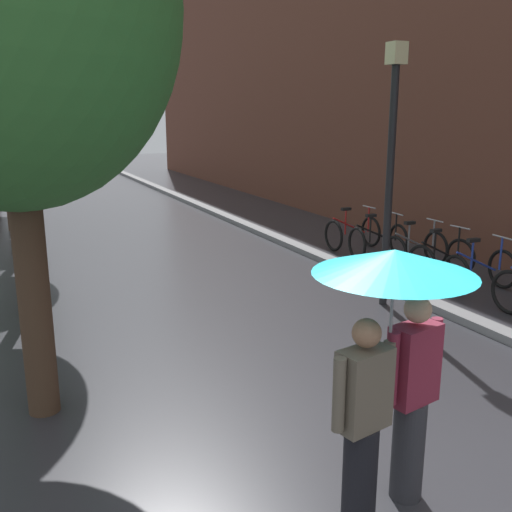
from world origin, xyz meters
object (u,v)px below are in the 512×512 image
at_px(parked_bicycle_2, 441,259).
at_px(street_lamp_post, 391,156).
at_px(parked_bicycle_3, 416,249).
at_px(couple_under_umbrella, 391,339).
at_px(street_tree_0, 6,8).
at_px(parked_bicycle_5, 353,232).
at_px(street_tree_1, 1,57).
at_px(street_tree_3, 1,105).
at_px(parked_bicycle_1, 480,270).
at_px(street_tree_2, 5,78).
at_px(parked_bicycle_4, 378,241).

bearing_deg(parked_bicycle_2, street_lamp_post, -157.72).
distance_m(parked_bicycle_3, couple_under_umbrella, 7.69).
xyz_separation_m(street_tree_0, parked_bicycle_3, (7.33, 2.92, -3.57)).
height_order(parked_bicycle_5, couple_under_umbrella, couple_under_umbrella).
xyz_separation_m(street_tree_1, street_lamp_post, (5.30, -2.02, -1.41)).
relative_size(street_tree_0, street_tree_1, 1.08).
height_order(street_tree_0, street_lamp_post, street_tree_0).
height_order(street_tree_3, parked_bicycle_1, street_tree_3).
distance_m(street_tree_1, street_tree_2, 3.91).
relative_size(street_tree_3, parked_bicycle_2, 3.96).
bearing_deg(street_tree_1, street_lamp_post, -20.84).
height_order(parked_bicycle_3, street_lamp_post, street_lamp_post).
relative_size(street_tree_1, parked_bicycle_2, 4.74).
bearing_deg(parked_bicycle_3, parked_bicycle_1, -91.74).
bearing_deg(parked_bicycle_5, street_tree_1, -168.10).
relative_size(street_tree_0, street_tree_3, 1.29).
bearing_deg(street_lamp_post, parked_bicycle_2, 22.28).
bearing_deg(parked_bicycle_2, street_tree_2, 143.78).
relative_size(street_tree_1, parked_bicycle_1, 4.81).
height_order(street_tree_1, parked_bicycle_5, street_tree_1).
height_order(street_tree_0, street_tree_3, street_tree_0).
height_order(street_tree_3, street_lamp_post, street_tree_3).
bearing_deg(parked_bicycle_4, parked_bicycle_2, -85.86).
distance_m(street_tree_0, parked_bicycle_1, 8.20).
relative_size(parked_bicycle_2, parked_bicycle_3, 1.05).
height_order(street_tree_2, parked_bicycle_2, street_tree_2).
relative_size(street_tree_3, parked_bicycle_3, 4.14).
distance_m(parked_bicycle_1, parked_bicycle_3, 1.73).
relative_size(parked_bicycle_2, parked_bicycle_5, 1.04).
distance_m(street_tree_0, parked_bicycle_5, 9.34).
xyz_separation_m(parked_bicycle_2, parked_bicycle_5, (-0.13, 2.73, 0.00)).
bearing_deg(street_tree_3, street_tree_1, -91.57).
relative_size(parked_bicycle_3, couple_under_umbrella, 0.52).
height_order(parked_bicycle_1, parked_bicycle_2, same).
height_order(street_tree_3, parked_bicycle_3, street_tree_3).
height_order(parked_bicycle_3, couple_under_umbrella, couple_under_umbrella).
height_order(street_tree_3, parked_bicycle_5, street_tree_3).
distance_m(street_tree_0, street_tree_2, 7.27).
relative_size(street_tree_2, street_lamp_post, 1.23).
height_order(street_tree_2, couple_under_umbrella, street_tree_2).
distance_m(street_tree_0, parked_bicycle_2, 8.37).
relative_size(street_tree_3, couple_under_umbrella, 2.14).
relative_size(parked_bicycle_5, street_lamp_post, 0.27).
bearing_deg(street_tree_0, parked_bicycle_3, 21.74).
height_order(parked_bicycle_2, street_lamp_post, street_lamp_post).
bearing_deg(couple_under_umbrella, street_tree_1, 109.78).
height_order(parked_bicycle_1, parked_bicycle_3, same).
height_order(street_tree_3, parked_bicycle_4, street_tree_3).
distance_m(street_tree_3, parked_bicycle_3, 10.67).
bearing_deg(parked_bicycle_2, parked_bicycle_5, 92.82).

